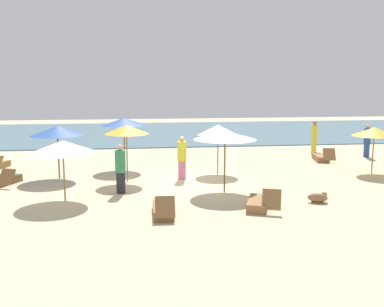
# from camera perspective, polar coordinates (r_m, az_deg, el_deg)

# --- Properties ---
(ground_plane) EXTENTS (60.00, 60.00, 0.00)m
(ground_plane) POSITION_cam_1_polar(r_m,az_deg,el_deg) (17.90, -0.86, -3.58)
(ground_plane) COLOR beige
(ocean_water) EXTENTS (48.00, 16.00, 0.06)m
(ocean_water) POSITION_cam_1_polar(r_m,az_deg,el_deg) (34.62, -4.08, 2.72)
(ocean_water) COLOR slate
(ocean_water) RESTS_ON ground_plane
(umbrella_0) EXTENTS (1.78, 1.78, 2.14)m
(umbrella_0) POSITION_cam_1_polar(r_m,az_deg,el_deg) (19.13, 3.37, 3.05)
(umbrella_0) COLOR brown
(umbrella_0) RESTS_ON ground_plane
(umbrella_2) EXTENTS (1.86, 1.86, 2.02)m
(umbrella_2) POSITION_cam_1_polar(r_m,az_deg,el_deg) (20.71, 22.40, 2.61)
(umbrella_2) COLOR brown
(umbrella_2) RESTS_ON ground_plane
(umbrella_3) EXTENTS (1.74, 1.74, 2.29)m
(umbrella_3) POSITION_cam_1_polar(r_m,az_deg,el_deg) (17.68, -8.44, 3.07)
(umbrella_3) COLOR olive
(umbrella_3) RESTS_ON ground_plane
(umbrella_4) EXTENTS (2.18, 2.18, 2.18)m
(umbrella_4) POSITION_cam_1_polar(r_m,az_deg,el_deg) (18.93, -16.95, 2.82)
(umbrella_4) COLOR brown
(umbrella_4) RESTS_ON ground_plane
(umbrella_5) EXTENTS (2.05, 2.05, 2.34)m
(umbrella_5) POSITION_cam_1_polar(r_m,az_deg,el_deg) (20.26, -8.76, 4.05)
(umbrella_5) COLOR brown
(umbrella_5) RESTS_ON ground_plane
(umbrella_6) EXTENTS (2.24, 2.24, 2.06)m
(umbrella_6) POSITION_cam_1_polar(r_m,az_deg,el_deg) (15.26, -16.30, 0.84)
(umbrella_6) COLOR olive
(umbrella_6) RESTS_ON ground_plane
(umbrella_7) EXTENTS (2.28, 2.28, 2.23)m
(umbrella_7) POSITION_cam_1_polar(r_m,az_deg,el_deg) (15.95, 4.27, 2.36)
(umbrella_7) COLOR brown
(umbrella_7) RESTS_ON ground_plane
(lounger_0) EXTENTS (0.63, 1.67, 0.72)m
(lounger_0) POSITION_cam_1_polar(r_m,az_deg,el_deg) (13.44, -3.72, -7.23)
(lounger_0) COLOR olive
(lounger_0) RESTS_ON ground_plane
(lounger_1) EXTENTS (0.90, 1.75, 0.71)m
(lounger_1) POSITION_cam_1_polar(r_m,az_deg,el_deg) (23.37, 16.32, -0.48)
(lounger_1) COLOR olive
(lounger_1) RESTS_ON ground_plane
(lounger_3) EXTENTS (1.11, 1.73, 0.75)m
(lounger_3) POSITION_cam_1_polar(r_m,az_deg,el_deg) (14.26, 8.63, -6.34)
(lounger_3) COLOR olive
(lounger_3) RESTS_ON ground_plane
(lounger_4) EXTENTS (1.23, 1.77, 0.70)m
(lounger_4) POSITION_cam_1_polar(r_m,az_deg,el_deg) (18.79, -23.04, -3.16)
(lounger_4) COLOR brown
(lounger_4) RESTS_ON ground_plane
(person_0) EXTENTS (0.53, 0.53, 1.77)m
(person_0) POSITION_cam_1_polar(r_m,az_deg,el_deg) (16.04, -9.19, -1.99)
(person_0) COLOR #26262D
(person_0) RESTS_ON ground_plane
(person_1) EXTENTS (0.35, 0.35, 1.74)m
(person_1) POSITION_cam_1_polar(r_m,az_deg,el_deg) (25.21, 21.61, 1.56)
(person_1) COLOR #2D4C8C
(person_1) RESTS_ON ground_plane
(person_2) EXTENTS (0.52, 0.52, 1.77)m
(person_2) POSITION_cam_1_polar(r_m,az_deg,el_deg) (18.12, -1.30, -0.55)
(person_2) COLOR #D17299
(person_2) RESTS_ON ground_plane
(person_4) EXTENTS (0.44, 0.44, 1.88)m
(person_4) POSITION_cam_1_polar(r_m,az_deg,el_deg) (24.91, 15.45, 1.99)
(person_4) COLOR yellow
(person_4) RESTS_ON ground_plane
(dog) EXTENTS (0.73, 0.51, 0.34)m
(dog) POSITION_cam_1_polar(r_m,az_deg,el_deg) (15.33, 15.95, -5.47)
(dog) COLOR olive
(dog) RESTS_ON ground_plane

